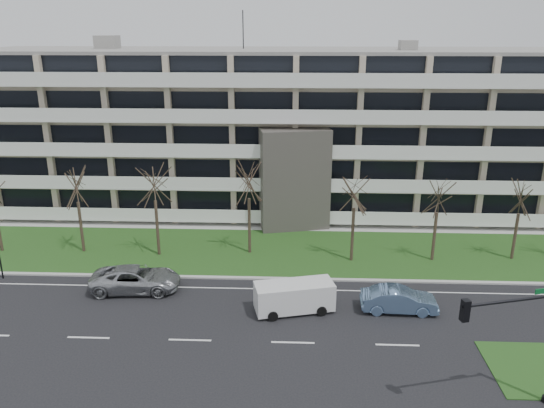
{
  "coord_description": "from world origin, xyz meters",
  "views": [
    {
      "loc": [
        -0.08,
        -26.46,
        17.37
      ],
      "look_at": [
        -1.63,
        10.0,
        5.07
      ],
      "focal_mm": 35.0,
      "sensor_mm": 36.0,
      "label": 1
    }
  ],
  "objects_px": {
    "traffic_signal": "(526,333)",
    "white_van": "(295,295)",
    "blue_sedan": "(399,300)",
    "silver_pickup": "(136,279)"
  },
  "relations": [
    {
      "from": "blue_sedan",
      "to": "traffic_signal",
      "type": "relative_size",
      "value": 0.77
    },
    {
      "from": "silver_pickup",
      "to": "traffic_signal",
      "type": "relative_size",
      "value": 0.96
    },
    {
      "from": "silver_pickup",
      "to": "blue_sedan",
      "type": "relative_size",
      "value": 1.26
    },
    {
      "from": "silver_pickup",
      "to": "traffic_signal",
      "type": "xyz_separation_m",
      "value": [
        21.44,
        -11.01,
        3.24
      ]
    },
    {
      "from": "white_van",
      "to": "traffic_signal",
      "type": "distance_m",
      "value": 13.89
    },
    {
      "from": "traffic_signal",
      "to": "white_van",
      "type": "bearing_deg",
      "value": 125.44
    },
    {
      "from": "blue_sedan",
      "to": "white_van",
      "type": "relative_size",
      "value": 0.91
    },
    {
      "from": "blue_sedan",
      "to": "traffic_signal",
      "type": "distance_m",
      "value": 10.25
    },
    {
      "from": "white_van",
      "to": "traffic_signal",
      "type": "xyz_separation_m",
      "value": [
        10.48,
        -8.65,
        2.92
      ]
    },
    {
      "from": "blue_sedan",
      "to": "traffic_signal",
      "type": "bearing_deg",
      "value": -155.02
    }
  ]
}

